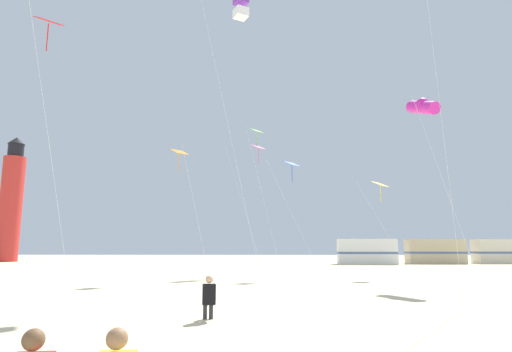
{
  "coord_description": "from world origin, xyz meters",
  "views": [
    {
      "loc": [
        1.87,
        -6.64,
        1.89
      ],
      "look_at": [
        1.18,
        11.18,
        4.85
      ],
      "focal_mm": 30.1,
      "sensor_mm": 36.0,
      "label": 1
    }
  ],
  "objects_px": {
    "kite_diamond_orange": "(180,156)",
    "kite_flyer_standing": "(209,296)",
    "rv_van_tan": "(435,252)",
    "kite_diamond_rainbow": "(257,152)",
    "rv_van_cream": "(502,251)",
    "kite_tube_magenta": "(423,107)",
    "rv_van_white": "(367,252)",
    "kite_box_violet": "(241,7)",
    "kite_diamond_blue": "(292,168)",
    "lighthouse_distant": "(11,202)",
    "kite_diamond_scarlet": "(49,32)",
    "kite_diamond_gold": "(380,187)",
    "kite_diamond_lime": "(257,137)"
  },
  "relations": [
    {
      "from": "kite_diamond_blue",
      "to": "kite_diamond_lime",
      "type": "distance_m",
      "value": 5.0
    },
    {
      "from": "kite_diamond_rainbow",
      "to": "kite_flyer_standing",
      "type": "bearing_deg",
      "value": -91.75
    },
    {
      "from": "kite_diamond_lime",
      "to": "kite_tube_magenta",
      "type": "height_order",
      "value": "kite_diamond_lime"
    },
    {
      "from": "kite_diamond_lime",
      "to": "rv_van_white",
      "type": "distance_m",
      "value": 23.43
    },
    {
      "from": "kite_diamond_rainbow",
      "to": "kite_box_violet",
      "type": "bearing_deg",
      "value": -91.73
    },
    {
      "from": "kite_diamond_orange",
      "to": "kite_box_violet",
      "type": "bearing_deg",
      "value": -56.69
    },
    {
      "from": "kite_flyer_standing",
      "to": "kite_tube_magenta",
      "type": "height_order",
      "value": "kite_tube_magenta"
    },
    {
      "from": "kite_diamond_rainbow",
      "to": "rv_van_cream",
      "type": "height_order",
      "value": "kite_diamond_rainbow"
    },
    {
      "from": "rv_van_white",
      "to": "rv_van_tan",
      "type": "relative_size",
      "value": 1.01
    },
    {
      "from": "kite_flyer_standing",
      "to": "rv_van_white",
      "type": "distance_m",
      "value": 39.76
    },
    {
      "from": "kite_diamond_gold",
      "to": "kite_diamond_scarlet",
      "type": "bearing_deg",
      "value": -138.69
    },
    {
      "from": "lighthouse_distant",
      "to": "rv_van_tan",
      "type": "xyz_separation_m",
      "value": [
        53.81,
        -4.66,
        -6.45
      ]
    },
    {
      "from": "kite_diamond_blue",
      "to": "lighthouse_distant",
      "type": "bearing_deg",
      "value": 142.27
    },
    {
      "from": "kite_diamond_rainbow",
      "to": "rv_van_tan",
      "type": "relative_size",
      "value": 1.46
    },
    {
      "from": "lighthouse_distant",
      "to": "kite_diamond_scarlet",
      "type": "bearing_deg",
      "value": -57.08
    },
    {
      "from": "kite_diamond_rainbow",
      "to": "kite_diamond_gold",
      "type": "xyz_separation_m",
      "value": [
        8.12,
        -2.82,
        -3.06
      ]
    },
    {
      "from": "kite_diamond_lime",
      "to": "kite_diamond_gold",
      "type": "relative_size",
      "value": 1.74
    },
    {
      "from": "rv_van_white",
      "to": "rv_van_tan",
      "type": "bearing_deg",
      "value": 14.66
    },
    {
      "from": "rv_van_tan",
      "to": "kite_diamond_rainbow",
      "type": "bearing_deg",
      "value": -134.04
    },
    {
      "from": "kite_diamond_blue",
      "to": "kite_diamond_lime",
      "type": "xyz_separation_m",
      "value": [
        -2.42,
        3.2,
        2.97
      ]
    },
    {
      "from": "rv_van_white",
      "to": "rv_van_cream",
      "type": "height_order",
      "value": "same"
    },
    {
      "from": "kite_diamond_orange",
      "to": "kite_tube_magenta",
      "type": "bearing_deg",
      "value": -6.9
    },
    {
      "from": "kite_box_violet",
      "to": "rv_van_white",
      "type": "xyz_separation_m",
      "value": [
        12.0,
        30.54,
        -11.8
      ]
    },
    {
      "from": "kite_diamond_scarlet",
      "to": "rv_van_tan",
      "type": "height_order",
      "value": "kite_diamond_scarlet"
    },
    {
      "from": "kite_diamond_blue",
      "to": "rv_van_tan",
      "type": "xyz_separation_m",
      "value": [
        17.49,
        23.45,
        -5.65
      ]
    },
    {
      "from": "rv_van_cream",
      "to": "lighthouse_distant",
      "type": "bearing_deg",
      "value": 173.58
    },
    {
      "from": "kite_flyer_standing",
      "to": "rv_van_white",
      "type": "height_order",
      "value": "rv_van_white"
    },
    {
      "from": "kite_diamond_orange",
      "to": "rv_van_tan",
      "type": "bearing_deg",
      "value": 47.18
    },
    {
      "from": "kite_tube_magenta",
      "to": "rv_van_cream",
      "type": "bearing_deg",
      "value": 57.37
    },
    {
      "from": "kite_diamond_gold",
      "to": "kite_diamond_scarlet",
      "type": "distance_m",
      "value": 20.78
    },
    {
      "from": "rv_van_white",
      "to": "kite_diamond_blue",
      "type": "bearing_deg",
      "value": -111.22
    },
    {
      "from": "kite_flyer_standing",
      "to": "rv_van_white",
      "type": "relative_size",
      "value": 0.18
    },
    {
      "from": "kite_diamond_gold",
      "to": "rv_van_white",
      "type": "bearing_deg",
      "value": 80.65
    },
    {
      "from": "lighthouse_distant",
      "to": "rv_van_tan",
      "type": "relative_size",
      "value": 2.61
    },
    {
      "from": "kite_diamond_rainbow",
      "to": "rv_van_white",
      "type": "height_order",
      "value": "kite_diamond_rainbow"
    },
    {
      "from": "kite_flyer_standing",
      "to": "kite_box_violet",
      "type": "bearing_deg",
      "value": -103.15
    },
    {
      "from": "kite_diamond_lime",
      "to": "kite_diamond_orange",
      "type": "xyz_separation_m",
      "value": [
        -4.38,
        -5.97,
        -2.75
      ]
    },
    {
      "from": "kite_box_violet",
      "to": "kite_diamond_gold",
      "type": "relative_size",
      "value": 2.24
    },
    {
      "from": "kite_flyer_standing",
      "to": "kite_diamond_rainbow",
      "type": "relative_size",
      "value": 0.12
    },
    {
      "from": "kite_box_violet",
      "to": "lighthouse_distant",
      "type": "xyz_separation_m",
      "value": [
        -33.58,
        37.05,
        -5.35
      ]
    },
    {
      "from": "kite_diamond_gold",
      "to": "rv_van_tan",
      "type": "distance_m",
      "value": 26.38
    },
    {
      "from": "kite_diamond_orange",
      "to": "kite_flyer_standing",
      "type": "bearing_deg",
      "value": -74.11
    },
    {
      "from": "kite_diamond_blue",
      "to": "kite_diamond_orange",
      "type": "height_order",
      "value": "kite_diamond_orange"
    },
    {
      "from": "kite_flyer_standing",
      "to": "kite_diamond_lime",
      "type": "bearing_deg",
      "value": -102.99
    },
    {
      "from": "kite_diamond_blue",
      "to": "kite_tube_magenta",
      "type": "xyz_separation_m",
      "value": [
        7.12,
        -4.45,
        2.59
      ]
    },
    {
      "from": "kite_tube_magenta",
      "to": "rv_van_white",
      "type": "relative_size",
      "value": 1.59
    },
    {
      "from": "kite_diamond_gold",
      "to": "lighthouse_distant",
      "type": "distance_m",
      "value": 50.5
    },
    {
      "from": "kite_diamond_scarlet",
      "to": "kite_diamond_orange",
      "type": "bearing_deg",
      "value": 75.17
    },
    {
      "from": "kite_diamond_blue",
      "to": "kite_tube_magenta",
      "type": "distance_m",
      "value": 8.78
    },
    {
      "from": "rv_van_tan",
      "to": "kite_diamond_lime",
      "type": "bearing_deg",
      "value": -134.29
    }
  ]
}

